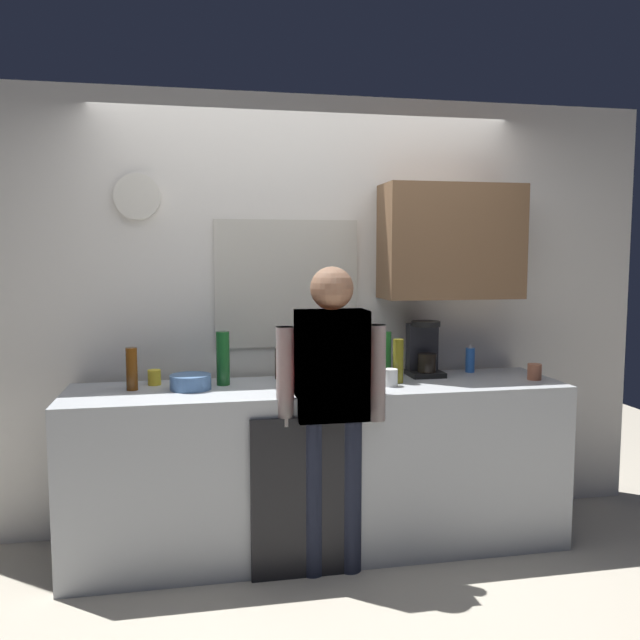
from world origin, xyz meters
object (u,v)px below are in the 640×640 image
(bottle_clear_soda, at_px, (383,355))
(mixing_bowl, at_px, (191,382))
(cup_white_mug, at_px, (390,378))
(bottle_olive_oil, at_px, (398,361))
(dish_soap, at_px, (470,360))
(person_at_sink, at_px, (332,394))
(cup_yellow_cup, at_px, (154,377))
(coffee_maker, at_px, (424,351))
(storage_canister, at_px, (330,367))
(person_guest, at_px, (332,394))
(bottle_dark_sauce, at_px, (280,364))
(cup_terracotta_mug, at_px, (534,372))
(bottle_amber_beer, at_px, (132,369))
(bottle_green_wine, at_px, (223,358))

(bottle_clear_soda, bearing_deg, mixing_bowl, -175.96)
(cup_white_mug, xyz_separation_m, mixing_bowl, (-1.08, 0.12, -0.01))
(bottle_olive_oil, relative_size, dish_soap, 1.39)
(cup_white_mug, height_order, person_at_sink, person_at_sink)
(bottle_clear_soda, distance_m, cup_yellow_cup, 1.31)
(coffee_maker, bearing_deg, person_at_sink, -144.46)
(bottle_olive_oil, distance_m, storage_canister, 0.39)
(person_at_sink, relative_size, person_guest, 1.00)
(bottle_dark_sauce, height_order, cup_white_mug, bottle_dark_sauce)
(bottle_clear_soda, xyz_separation_m, cup_yellow_cup, (-1.30, 0.08, -0.10))
(bottle_dark_sauce, xyz_separation_m, cup_yellow_cup, (-0.71, -0.04, -0.05))
(coffee_maker, xyz_separation_m, person_at_sink, (-0.67, -0.48, -0.13))
(mixing_bowl, distance_m, dish_soap, 1.71)
(coffee_maker, xyz_separation_m, dish_soap, (0.32, 0.04, -0.07))
(cup_yellow_cup, relative_size, person_at_sink, 0.05)
(bottle_dark_sauce, height_order, cup_yellow_cup, bottle_dark_sauce)
(bottle_olive_oil, bearing_deg, bottle_dark_sauce, 158.85)
(cup_terracotta_mug, height_order, storage_canister, storage_canister)
(bottle_amber_beer, height_order, person_at_sink, person_at_sink)
(bottle_clear_soda, relative_size, dish_soap, 1.56)
(bottle_dark_sauce, bearing_deg, cup_yellow_cup, -176.47)
(coffee_maker, xyz_separation_m, mixing_bowl, (-1.38, -0.15, -0.11))
(coffee_maker, distance_m, bottle_dark_sauce, 0.87)
(person_at_sink, bearing_deg, cup_white_mug, 23.13)
(bottle_green_wine, relative_size, bottle_clear_soda, 1.07)
(bottle_olive_oil, height_order, person_at_sink, person_at_sink)
(cup_terracotta_mug, xyz_separation_m, person_at_sink, (-1.25, -0.22, -0.03))
(bottle_green_wine, relative_size, cup_terracotta_mug, 3.26)
(bottle_clear_soda, bearing_deg, bottle_green_wine, 179.31)
(bottle_clear_soda, relative_size, person_at_sink, 0.17)
(coffee_maker, height_order, person_at_sink, person_at_sink)
(bottle_green_wine, xyz_separation_m, person_guest, (0.53, -0.41, -0.14))
(mixing_bowl, height_order, person_guest, person_guest)
(bottle_olive_oil, height_order, cup_yellow_cup, bottle_olive_oil)
(bottle_dark_sauce, relative_size, person_guest, 0.11)
(storage_canister, bearing_deg, cup_white_mug, -31.33)
(bottle_dark_sauce, height_order, person_guest, person_guest)
(bottle_dark_sauce, bearing_deg, bottle_olive_oil, -21.15)
(bottle_olive_oil, height_order, dish_soap, bottle_olive_oil)
(coffee_maker, xyz_separation_m, bottle_amber_beer, (-1.68, -0.11, -0.03))
(cup_terracotta_mug, xyz_separation_m, dish_soap, (-0.27, 0.30, 0.03))
(mixing_bowl, xyz_separation_m, person_guest, (0.71, -0.32, -0.03))
(bottle_amber_beer, xyz_separation_m, bottle_clear_soda, (1.41, 0.04, 0.03))
(bottle_green_wine, relative_size, mixing_bowl, 1.36)
(cup_yellow_cup, bearing_deg, person_at_sink, -28.25)
(bottle_dark_sauce, height_order, bottle_amber_beer, bottle_amber_beer)
(dish_soap, bearing_deg, cup_yellow_cup, -178.94)
(bottle_clear_soda, xyz_separation_m, person_guest, (-0.39, -0.40, -0.13))
(bottle_amber_beer, height_order, person_guest, person_guest)
(bottle_clear_soda, xyz_separation_m, cup_white_mug, (-0.02, -0.20, -0.09))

